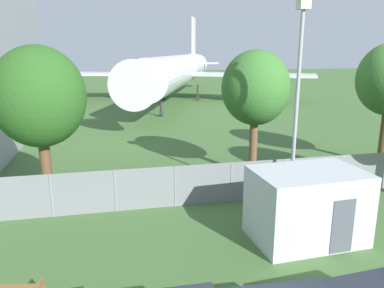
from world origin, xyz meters
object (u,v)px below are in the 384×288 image
at_px(tree_near_hangar, 39,98).
at_px(tree_left_of_cabin, 256,89).
at_px(airplane, 179,71).
at_px(portable_cabin, 307,206).

bearing_deg(tree_near_hangar, tree_left_of_cabin, 13.72).
distance_m(airplane, tree_left_of_cabin, 30.80).
bearing_deg(tree_left_of_cabin, airplane, 87.18).
relative_size(airplane, portable_cabin, 10.76).
xyz_separation_m(portable_cabin, tree_near_hangar, (-9.42, 4.59, 3.53)).
xyz_separation_m(airplane, tree_left_of_cabin, (-1.52, -30.75, 0.72)).
bearing_deg(portable_cabin, tree_left_of_cabin, 81.15).
relative_size(airplane, tree_left_of_cabin, 6.34).
relative_size(tree_near_hangar, tree_left_of_cabin, 1.03).
height_order(airplane, portable_cabin, airplane).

